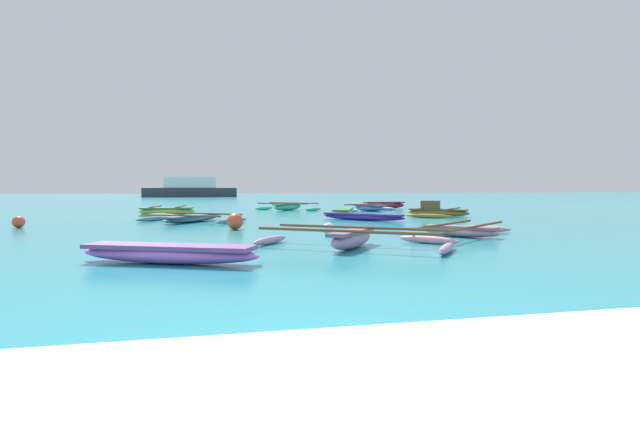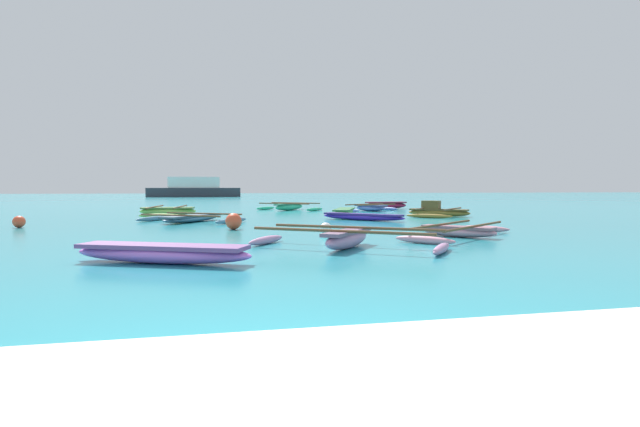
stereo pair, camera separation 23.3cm
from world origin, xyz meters
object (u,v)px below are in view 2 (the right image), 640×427
Objects in this scene: moored_boat_1 at (162,253)px; mooring_buoy_1 at (326,228)px; moored_boat_9 at (386,205)px; moored_boat_3 at (438,211)px; distant_ferry at (194,189)px; moored_boat_4 at (168,211)px; moored_boat_8 at (458,231)px; moored_boat_7 at (347,239)px; mooring_buoy_0 at (19,222)px; moored_boat_2 at (289,207)px; mooring_buoy_2 at (234,221)px; moored_boat_6 at (344,211)px; moored_boat_5 at (362,216)px; moored_boat_0 at (192,218)px; moored_boat_10 at (371,208)px.

mooring_buoy_1 is at bearing 73.48° from moored_boat_1.
moored_boat_9 is (12.31, 21.54, 0.06)m from moored_boat_1.
moored_boat_1 is at bearing -90.12° from moored_boat_3.
moored_boat_9 is 47.99m from distant_ferry.
mooring_buoy_1 is (4.32, 4.91, -0.02)m from moored_boat_1.
moored_boat_9 is at bearing 26.10° from moored_boat_4.
distant_ferry reaches higher than moored_boat_4.
moored_boat_1 is at bearing -107.16° from moored_boat_8.
moored_boat_8 is at bearing -27.62° from moored_boat_7.
moored_boat_9 reaches higher than moored_boat_8.
mooring_buoy_0 is (-17.56, -3.11, -0.04)m from moored_boat_3.
moored_boat_3 is at bearing 117.13° from moored_boat_8.
moored_boat_3 is at bearing -76.44° from distant_ferry.
moored_boat_2 reaches higher than moored_boat_8.
moored_boat_4 is 7.76× the size of mooring_buoy_2.
moored_boat_6 is 10.85m from mooring_buoy_1.
mooring_buoy_2 is (-4.08, -13.65, 0.06)m from moored_boat_2.
moored_boat_1 is 0.92× the size of moored_boat_6.
mooring_buoy_0 is 7.78m from mooring_buoy_2.
mooring_buoy_1 is (-7.52, -7.97, -0.07)m from moored_boat_3.
moored_boat_5 is at bearing 143.60° from moored_boat_8.
moored_boat_0 reaches higher than moored_boat_6.
moored_boat_4 is 13.00m from mooring_buoy_1.
mooring_buoy_2 is (1.67, 7.36, 0.08)m from moored_boat_1.
moored_boat_4 is (-1.35, 5.20, 0.07)m from moored_boat_0.
mooring_buoy_0 is at bearing -89.58° from moored_boat_10.
moored_boat_4 is at bearing 48.75° from moored_boat_0.
moored_boat_4 reaches higher than moored_boat_9.
mooring_buoy_2 is (2.87, -9.32, 0.05)m from moored_boat_4.
mooring_buoy_2 reaches higher than moored_boat_0.
mooring_buoy_2 is (-2.35, 5.89, 0.05)m from moored_boat_7.
moored_boat_10 reaches higher than moored_boat_1.
moored_boat_7 is (-3.70, -13.75, 0.04)m from moored_boat_6.
moored_boat_1 is at bearing 174.58° from moored_boat_6.
moored_boat_8 is 7.37m from mooring_buoy_2.
distant_ferry reaches higher than moored_boat_2.
mooring_buoy_2 is at bearing -109.02° from moored_boat_3.
mooring_buoy_0 is at bearing 175.07° from moored_boat_2.
moored_boat_9 is (6.56, 0.54, 0.04)m from moored_boat_2.
moored_boat_1 reaches higher than moored_boat_6.
distant_ferry is at bearing 115.92° from moored_boat_1.
mooring_buoy_0 is 0.03× the size of distant_ferry.
moored_boat_4 is at bearing 118.88° from moored_boat_1.
moored_boat_6 is (7.57, 3.74, 0.03)m from moored_boat_0.
moored_boat_1 is 7.54m from mooring_buoy_2.
moored_boat_0 is at bearing -142.27° from moored_boat_9.
mooring_buoy_2 is at bearing 137.26° from mooring_buoy_1.
moored_boat_0 is at bearing -88.46° from distant_ferry.
moored_boat_3 is at bearing -95.05° from moored_boat_9.
moored_boat_8 is (-3.97, -9.53, -0.08)m from moored_boat_3.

